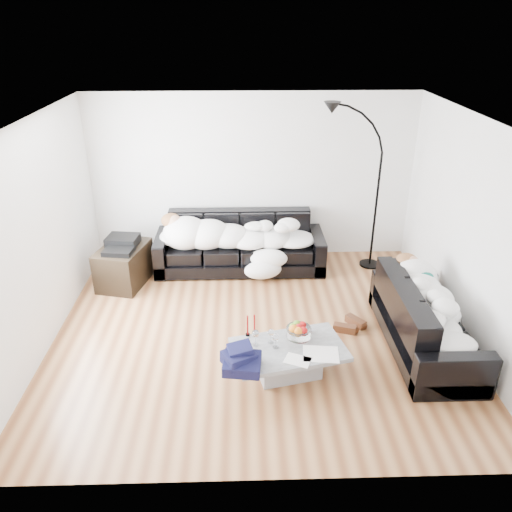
{
  "coord_description": "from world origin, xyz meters",
  "views": [
    {
      "loc": [
        -0.17,
        -5.25,
        3.62
      ],
      "look_at": [
        0.0,
        0.3,
        0.9
      ],
      "focal_mm": 35.0,
      "sensor_mm": 36.0,
      "label": 1
    }
  ],
  "objects_px": {
    "av_cabinet": "(124,265)",
    "candle_right": "(254,324)",
    "wine_glass_c": "(276,341)",
    "sofa_right": "(427,317)",
    "wine_glass_b": "(256,338)",
    "sleeper_back": "(240,231)",
    "floor_lamp": "(377,199)",
    "candle_left": "(248,326)",
    "sleeper_right": "(430,301)",
    "sofa_back": "(240,243)",
    "fruit_bowl": "(299,330)",
    "coffee_table": "(289,361)",
    "shoes": "(350,325)",
    "stereo": "(121,243)",
    "wine_glass_a": "(271,336)"
  },
  "relations": [
    {
      "from": "coffee_table",
      "to": "fruit_bowl",
      "type": "xyz_separation_m",
      "value": [
        0.13,
        0.21,
        0.26
      ]
    },
    {
      "from": "sofa_back",
      "to": "wine_glass_b",
      "type": "relative_size",
      "value": 13.62
    },
    {
      "from": "candle_left",
      "to": "floor_lamp",
      "type": "relative_size",
      "value": 0.12
    },
    {
      "from": "candle_right",
      "to": "sleeper_right",
      "type": "bearing_deg",
      "value": 5.5
    },
    {
      "from": "coffee_table",
      "to": "wine_glass_b",
      "type": "bearing_deg",
      "value": 171.06
    },
    {
      "from": "wine_glass_b",
      "to": "stereo",
      "type": "xyz_separation_m",
      "value": [
        -1.87,
        2.08,
        0.2
      ]
    },
    {
      "from": "candle_left",
      "to": "sleeper_right",
      "type": "bearing_deg",
      "value": 6.49
    },
    {
      "from": "sleeper_back",
      "to": "floor_lamp",
      "type": "height_order",
      "value": "floor_lamp"
    },
    {
      "from": "sofa_right",
      "to": "wine_glass_c",
      "type": "distance_m",
      "value": 1.87
    },
    {
      "from": "candle_right",
      "to": "wine_glass_c",
      "type": "bearing_deg",
      "value": -51.1
    },
    {
      "from": "wine_glass_b",
      "to": "sleeper_back",
      "type": "bearing_deg",
      "value": 93.92
    },
    {
      "from": "fruit_bowl",
      "to": "candle_left",
      "type": "bearing_deg",
      "value": 176.93
    },
    {
      "from": "sofa_right",
      "to": "wine_glass_b",
      "type": "distance_m",
      "value": 2.07
    },
    {
      "from": "shoes",
      "to": "candle_right",
      "type": "bearing_deg",
      "value": -124.67
    },
    {
      "from": "wine_glass_a",
      "to": "shoes",
      "type": "bearing_deg",
      "value": 35.85
    },
    {
      "from": "wine_glass_b",
      "to": "shoes",
      "type": "xyz_separation_m",
      "value": [
        1.22,
        0.8,
        -0.39
      ]
    },
    {
      "from": "wine_glass_b",
      "to": "wine_glass_c",
      "type": "relative_size",
      "value": 1.06
    },
    {
      "from": "coffee_table",
      "to": "shoes",
      "type": "xyz_separation_m",
      "value": [
        0.86,
        0.85,
        -0.12
      ]
    },
    {
      "from": "sleeper_right",
      "to": "fruit_bowl",
      "type": "height_order",
      "value": "sleeper_right"
    },
    {
      "from": "candle_left",
      "to": "stereo",
      "type": "relative_size",
      "value": 0.59
    },
    {
      "from": "wine_glass_c",
      "to": "stereo",
      "type": "distance_m",
      "value": 2.99
    },
    {
      "from": "floor_lamp",
      "to": "sofa_back",
      "type": "bearing_deg",
      "value": 163.17
    },
    {
      "from": "av_cabinet",
      "to": "stereo",
      "type": "xyz_separation_m",
      "value": [
        0.0,
        0.0,
        0.36
      ]
    },
    {
      "from": "sleeper_back",
      "to": "wine_glass_b",
      "type": "relative_size",
      "value": 11.52
    },
    {
      "from": "sofa_back",
      "to": "coffee_table",
      "type": "relative_size",
      "value": 2.14
    },
    {
      "from": "wine_glass_b",
      "to": "coffee_table",
      "type": "bearing_deg",
      "value": -8.94
    },
    {
      "from": "sleeper_back",
      "to": "stereo",
      "type": "bearing_deg",
      "value": -166.92
    },
    {
      "from": "shoes",
      "to": "stereo",
      "type": "relative_size",
      "value": 1.09
    },
    {
      "from": "coffee_table",
      "to": "wine_glass_b",
      "type": "distance_m",
      "value": 0.45
    },
    {
      "from": "candle_right",
      "to": "floor_lamp",
      "type": "height_order",
      "value": "floor_lamp"
    },
    {
      "from": "wine_glass_b",
      "to": "stereo",
      "type": "height_order",
      "value": "stereo"
    },
    {
      "from": "av_cabinet",
      "to": "candle_right",
      "type": "bearing_deg",
      "value": -31.31
    },
    {
      "from": "sofa_back",
      "to": "floor_lamp",
      "type": "distance_m",
      "value": 2.17
    },
    {
      "from": "candle_left",
      "to": "candle_right",
      "type": "xyz_separation_m",
      "value": [
        0.08,
        0.04,
        -0.01
      ]
    },
    {
      "from": "shoes",
      "to": "wine_glass_a",
      "type": "bearing_deg",
      "value": -113.74
    },
    {
      "from": "sofa_back",
      "to": "coffee_table",
      "type": "height_order",
      "value": "sofa_back"
    },
    {
      "from": "shoes",
      "to": "floor_lamp",
      "type": "xyz_separation_m",
      "value": [
        0.67,
        1.75,
        1.05
      ]
    },
    {
      "from": "sleeper_right",
      "to": "coffee_table",
      "type": "height_order",
      "value": "sleeper_right"
    },
    {
      "from": "sofa_back",
      "to": "wine_glass_b",
      "type": "bearing_deg",
      "value": -86.16
    },
    {
      "from": "sofa_back",
      "to": "coffee_table",
      "type": "distance_m",
      "value": 2.65
    },
    {
      "from": "sofa_right",
      "to": "shoes",
      "type": "bearing_deg",
      "value": 64.98
    },
    {
      "from": "coffee_table",
      "to": "wine_glass_c",
      "type": "relative_size",
      "value": 6.78
    },
    {
      "from": "wine_glass_b",
      "to": "candle_left",
      "type": "bearing_deg",
      "value": 115.08
    },
    {
      "from": "sofa_back",
      "to": "sofa_right",
      "type": "bearing_deg",
      "value": -43.87
    },
    {
      "from": "sofa_back",
      "to": "shoes",
      "type": "distance_m",
      "value": 2.25
    },
    {
      "from": "sofa_back",
      "to": "stereo",
      "type": "height_order",
      "value": "sofa_back"
    },
    {
      "from": "sleeper_right",
      "to": "av_cabinet",
      "type": "bearing_deg",
      "value": 66.84
    },
    {
      "from": "sleeper_right",
      "to": "av_cabinet",
      "type": "relative_size",
      "value": 2.0
    },
    {
      "from": "wine_glass_c",
      "to": "av_cabinet",
      "type": "distance_m",
      "value": 2.99
    },
    {
      "from": "fruit_bowl",
      "to": "wine_glass_c",
      "type": "bearing_deg",
      "value": -143.33
    }
  ]
}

